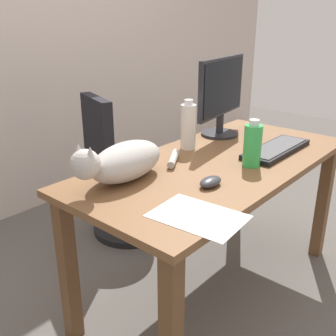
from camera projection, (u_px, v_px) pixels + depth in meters
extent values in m
plane|color=#59544F|center=(212.00, 288.00, 2.03)|extent=(8.00, 8.00, 0.00)
cube|color=beige|center=(22.00, 18.00, 2.50)|extent=(6.00, 0.04, 2.60)
cube|color=brown|center=(219.00, 164.00, 1.79)|extent=(1.44, 0.68, 0.03)
cube|color=brown|center=(323.00, 202.00, 2.21)|extent=(0.06, 0.06, 0.67)
cube|color=brown|center=(68.00, 270.00, 1.62)|extent=(0.06, 0.06, 0.67)
cube|color=brown|center=(237.00, 178.00, 2.55)|extent=(0.06, 0.06, 0.67)
cylinder|color=black|center=(131.00, 227.00, 2.58)|extent=(0.48, 0.48, 0.04)
cylinder|color=black|center=(130.00, 200.00, 2.51)|extent=(0.06, 0.06, 0.43)
cylinder|color=black|center=(129.00, 164.00, 2.42)|extent=(0.44, 0.44, 0.06)
cube|color=black|center=(98.00, 132.00, 2.25)|extent=(0.17, 0.35, 0.40)
cylinder|color=#232328|center=(219.00, 134.00, 2.16)|extent=(0.20, 0.20, 0.01)
cylinder|color=#232328|center=(220.00, 124.00, 2.14)|extent=(0.04, 0.04, 0.10)
cube|color=#232328|center=(222.00, 87.00, 2.07)|extent=(0.48, 0.10, 0.30)
cube|color=black|center=(224.00, 87.00, 2.06)|extent=(0.45, 0.07, 0.27)
cube|color=black|center=(276.00, 149.00, 1.89)|extent=(0.44, 0.15, 0.02)
cube|color=#444447|center=(277.00, 147.00, 1.89)|extent=(0.40, 0.12, 0.00)
ellipsoid|color=#B2ADA8|center=(127.00, 161.00, 1.56)|extent=(0.37, 0.21, 0.15)
sphere|color=#B2ADA8|center=(85.00, 164.00, 1.38)|extent=(0.11, 0.11, 0.11)
cone|color=#B2ADA8|center=(90.00, 153.00, 1.34)|extent=(0.04, 0.04, 0.04)
cone|color=#B2ADA8|center=(78.00, 149.00, 1.38)|extent=(0.04, 0.04, 0.04)
cylinder|color=#B2ADA8|center=(173.00, 158.00, 1.75)|extent=(0.17, 0.12, 0.03)
ellipsoid|color=#333338|center=(211.00, 182.00, 1.51)|extent=(0.11, 0.06, 0.04)
cube|color=white|center=(198.00, 216.00, 1.28)|extent=(0.24, 0.31, 0.00)
cylinder|color=green|center=(252.00, 146.00, 1.69)|extent=(0.08, 0.08, 0.18)
cylinder|color=silver|center=(254.00, 122.00, 1.65)|extent=(0.04, 0.04, 0.02)
cylinder|color=silver|center=(188.00, 127.00, 1.90)|extent=(0.07, 0.07, 0.22)
cylinder|color=silver|center=(189.00, 102.00, 1.86)|extent=(0.04, 0.04, 0.02)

